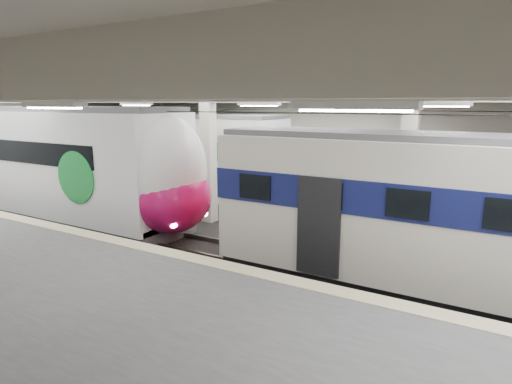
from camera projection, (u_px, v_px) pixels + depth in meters
The scene contains 4 objects.
station_hall at pixel (194, 165), 12.26m from camera, with size 36.00×24.00×5.75m.
modern_emu at pixel (69, 166), 17.89m from camera, with size 15.22×3.14×4.84m.
older_rer at pixel (459, 217), 10.53m from camera, with size 12.79×2.82×4.25m.
far_train at pixel (161, 155), 22.53m from camera, with size 14.04×3.26×4.46m.
Camera 1 is at (7.70, -11.33, 4.98)m, focal length 30.00 mm.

